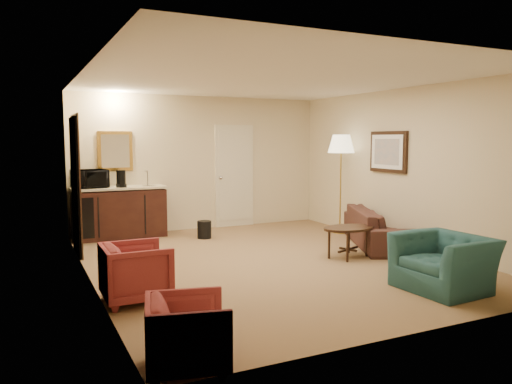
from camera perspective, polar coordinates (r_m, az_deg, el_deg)
ground at (r=7.33m, az=1.66°, el=-7.87°), size 6.00×6.00×0.00m
room_walls at (r=7.77m, az=-1.56°, el=5.71°), size 5.02×6.01×2.61m
wetbar_cabinet at (r=9.28m, az=-15.34°, el=-2.25°), size 1.64×0.58×0.92m
sofa at (r=8.57m, az=14.00°, el=-3.24°), size 1.42×2.14×0.81m
teal_armchair at (r=6.26m, az=20.70°, el=-6.59°), size 0.69×1.02×0.87m
rose_chair_near at (r=5.64m, az=-13.55°, el=-8.57°), size 0.65×0.69×0.71m
rose_chair_far at (r=3.97m, az=-7.81°, el=-15.35°), size 0.70×0.73×0.63m
coffee_table at (r=7.62m, az=10.49°, el=-5.65°), size 0.94×0.79×0.46m
floor_lamp at (r=9.50m, az=9.63°, el=0.92°), size 0.54×0.54×1.86m
waste_bin at (r=8.98m, az=-5.93°, el=-4.30°), size 0.28×0.28×0.31m
microwave at (r=9.14m, az=-18.49°, el=1.67°), size 0.62×0.42×0.39m
coffee_maker at (r=9.11m, az=-15.17°, el=1.48°), size 0.18×0.18×0.30m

